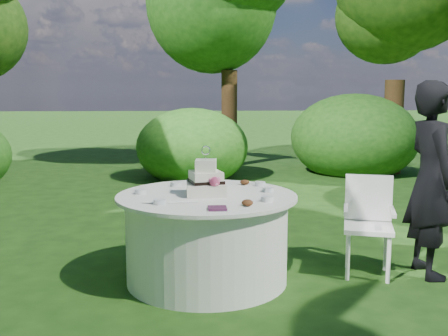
{
  "coord_description": "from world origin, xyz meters",
  "views": [
    {
      "loc": [
        -0.16,
        -4.44,
        1.65
      ],
      "look_at": [
        0.15,
        0.0,
        1.0
      ],
      "focal_mm": 42.0,
      "sensor_mm": 36.0,
      "label": 1
    }
  ],
  "objects_px": {
    "guest": "(431,180)",
    "cake": "(206,182)",
    "table": "(207,237)",
    "chair": "(368,217)",
    "napkins": "(217,208)"
  },
  "relations": [
    {
      "from": "guest",
      "to": "table",
      "type": "relative_size",
      "value": 1.12
    },
    {
      "from": "guest",
      "to": "table",
      "type": "height_order",
      "value": "guest"
    },
    {
      "from": "table",
      "to": "guest",
      "type": "bearing_deg",
      "value": 0.31
    },
    {
      "from": "napkins",
      "to": "guest",
      "type": "xyz_separation_m",
      "value": [
        1.94,
        0.59,
        0.1
      ]
    },
    {
      "from": "cake",
      "to": "guest",
      "type": "bearing_deg",
      "value": 0.71
    },
    {
      "from": "guest",
      "to": "cake",
      "type": "xyz_separation_m",
      "value": [
        -2.01,
        -0.02,
        0.01
      ]
    },
    {
      "from": "napkins",
      "to": "cake",
      "type": "height_order",
      "value": "cake"
    },
    {
      "from": "guest",
      "to": "chair",
      "type": "bearing_deg",
      "value": 80.05
    },
    {
      "from": "napkins",
      "to": "cake",
      "type": "distance_m",
      "value": 0.58
    },
    {
      "from": "napkins",
      "to": "table",
      "type": "bearing_deg",
      "value": 95.75
    },
    {
      "from": "napkins",
      "to": "table",
      "type": "relative_size",
      "value": 0.09
    },
    {
      "from": "table",
      "to": "napkins",
      "type": "bearing_deg",
      "value": -84.25
    },
    {
      "from": "table",
      "to": "chair",
      "type": "distance_m",
      "value": 1.48
    },
    {
      "from": "napkins",
      "to": "guest",
      "type": "height_order",
      "value": "guest"
    },
    {
      "from": "guest",
      "to": "cake",
      "type": "distance_m",
      "value": 2.01
    }
  ]
}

